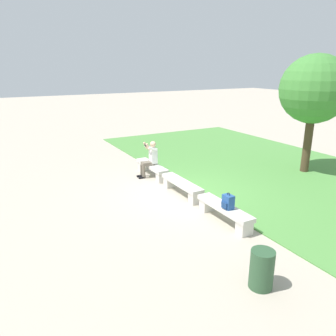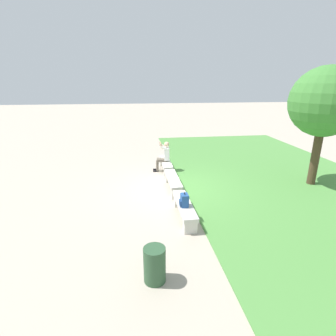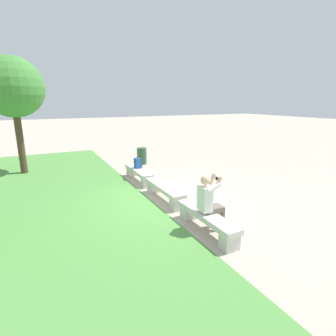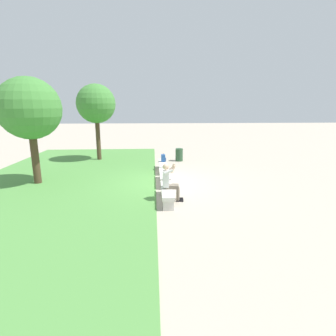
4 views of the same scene
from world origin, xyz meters
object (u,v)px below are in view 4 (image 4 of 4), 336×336
at_px(bench_near, 164,176).
at_px(bench_mid, 163,165).
at_px(tree_behind_wall, 96,104).
at_px(bench_main, 167,193).
at_px(trash_bin, 179,155).
at_px(tree_left_background, 29,109).
at_px(backpack, 163,158).
at_px(person_photographer, 169,180).

bearing_deg(bench_near, bench_mid, 0.00).
xyz_separation_m(bench_mid, tree_behind_wall, (3.05, 3.77, 3.02)).
xyz_separation_m(bench_main, trash_bin, (6.77, -1.08, 0.08)).
bearing_deg(tree_left_background, bench_mid, -70.51).
bearing_deg(backpack, tree_behind_wall, 53.01).
distance_m(bench_main, bench_near, 2.15).
bearing_deg(tree_left_background, trash_bin, -55.96).
distance_m(bench_main, trash_bin, 6.86).
bearing_deg(trash_bin, tree_behind_wall, 83.06).
height_order(bench_main, backpack, backpack).
xyz_separation_m(bench_main, bench_near, (2.15, 0.00, 0.00)).
relative_size(bench_main, backpack, 4.50).
bearing_deg(trash_bin, backpack, 155.64).
bearing_deg(bench_near, backpack, -1.12).
bearing_deg(tree_left_background, person_photographer, -113.45).
bearing_deg(person_photographer, trash_bin, -8.47).
xyz_separation_m(backpack, trash_bin, (2.29, -1.04, -0.25)).
height_order(person_photographer, tree_left_background, tree_left_background).
xyz_separation_m(bench_mid, person_photographer, (-4.27, -0.08, 0.44)).
distance_m(bench_main, backpack, 4.50).
distance_m(bench_near, bench_mid, 2.15).
xyz_separation_m(bench_main, bench_mid, (4.31, 0.00, 0.00)).
relative_size(bench_near, backpack, 4.50).
height_order(person_photographer, tree_behind_wall, tree_behind_wall).
distance_m(backpack, trash_bin, 2.52).
distance_m(bench_main, person_photographer, 0.44).
bearing_deg(tree_behind_wall, trash_bin, -96.94).
bearing_deg(trash_bin, bench_main, 170.93).
bearing_deg(tree_behind_wall, bench_main, -152.86).
distance_m(bench_mid, tree_behind_wall, 5.72).
relative_size(tree_left_background, trash_bin, 5.82).
xyz_separation_m(backpack, tree_left_background, (-2.08, 5.43, 2.47)).
height_order(bench_mid, tree_behind_wall, tree_behind_wall).
height_order(tree_left_background, trash_bin, tree_left_background).
xyz_separation_m(bench_near, trash_bin, (4.62, -1.08, 0.08)).
xyz_separation_m(tree_left_background, trash_bin, (4.37, -6.46, -2.72)).
distance_m(bench_near, person_photographer, 2.16).
bearing_deg(tree_behind_wall, tree_left_background, 162.02).
xyz_separation_m(bench_mid, backpack, (0.18, -0.05, 0.33)).
bearing_deg(backpack, bench_mid, 165.39).
xyz_separation_m(bench_main, tree_behind_wall, (7.36, 3.77, 3.02)).
distance_m(bench_mid, tree_left_background, 6.36).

